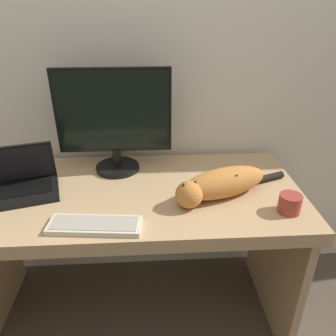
{
  "coord_description": "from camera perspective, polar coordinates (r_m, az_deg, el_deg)",
  "views": [
    {
      "loc": [
        0.1,
        -0.89,
        1.53
      ],
      "look_at": [
        0.17,
        0.31,
        0.9
      ],
      "focal_mm": 35.0,
      "sensor_mm": 36.0,
      "label": 1
    }
  ],
  "objects": [
    {
      "name": "desk",
      "position": [
        1.54,
        -6.42,
        -9.02
      ],
      "size": [
        1.51,
        0.69,
        0.78
      ],
      "color": "tan",
      "rests_on": "ground_plane"
    },
    {
      "name": "laptop",
      "position": [
        1.54,
        -24.46,
        -2.54
      ],
      "size": [
        0.35,
        0.29,
        0.22
      ],
      "rotation": [
        0.0,
        0.0,
        0.27
      ],
      "color": "black",
      "rests_on": "desk"
    },
    {
      "name": "external_keyboard",
      "position": [
        1.25,
        -12.61,
        -9.68
      ],
      "size": [
        0.35,
        0.14,
        0.02
      ],
      "rotation": [
        0.0,
        0.0,
        -0.1
      ],
      "color": "beige",
      "rests_on": "desk"
    },
    {
      "name": "monitor",
      "position": [
        1.53,
        -9.39,
        8.22
      ],
      "size": [
        0.53,
        0.21,
        0.49
      ],
      "color": "black",
      "rests_on": "desk"
    },
    {
      "name": "cat",
      "position": [
        1.38,
        9.06,
        -2.67
      ],
      "size": [
        0.52,
        0.28,
        0.12
      ],
      "rotation": [
        0.0,
        0.0,
        0.35
      ],
      "color": "#C67A38",
      "rests_on": "desk"
    },
    {
      "name": "wall_back",
      "position": [
        1.66,
        -7.15,
        19.55
      ],
      "size": [
        6.4,
        0.06,
        2.6
      ],
      "color": "silver",
      "rests_on": "ground_plane"
    },
    {
      "name": "coffee_mug",
      "position": [
        1.37,
        20.43,
        -5.82
      ],
      "size": [
        0.09,
        0.09,
        0.08
      ],
      "color": "#9E382D",
      "rests_on": "desk"
    }
  ]
}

